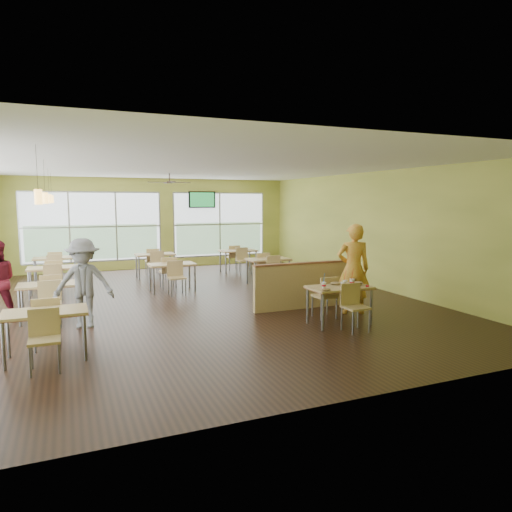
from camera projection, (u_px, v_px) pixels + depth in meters
name	position (u px, v px, depth m)	size (l,w,h in m)	color
room	(198.00, 235.00, 10.72)	(12.00, 12.04, 3.20)	black
window_bays	(74.00, 235.00, 12.54)	(9.24, 10.24, 2.38)	white
main_table	(339.00, 292.00, 8.85)	(1.22, 1.52, 0.87)	tan
half_wall_divider	(304.00, 285.00, 10.19)	(2.40, 0.14, 1.04)	tan
dining_tables	(142.00, 268.00, 12.00)	(6.92, 8.72, 0.87)	tan
pendant_lights	(47.00, 198.00, 10.02)	(0.11, 7.31, 0.86)	#2D2119
ceiling_fan	(169.00, 182.00, 13.31)	(1.25, 1.25, 0.29)	#2D2119
tv_backwall	(202.00, 200.00, 16.71)	(1.00, 0.07, 0.60)	black
man_plaid	(353.00, 269.00, 9.67)	(0.70, 0.46, 1.92)	orange
patron_grey	(83.00, 283.00, 8.63)	(1.10, 0.63, 1.70)	slate
cup_blue	(324.00, 285.00, 8.61)	(0.09, 0.09, 0.32)	white
cup_yellow	(343.00, 285.00, 8.64)	(0.09, 0.09, 0.31)	white
cup_red_near	(345.00, 284.00, 8.70)	(0.10, 0.10, 0.37)	white
cup_red_far	(352.00, 282.00, 8.87)	(0.10, 0.10, 0.37)	white
food_basket	(357.00, 283.00, 8.99)	(0.24, 0.24, 0.05)	black
ketchup_cup	(367.00, 286.00, 8.80)	(0.06, 0.06, 0.03)	#B0010B
wrapper_left	(326.00, 289.00, 8.42)	(0.17, 0.16, 0.04)	olive
wrapper_mid	(336.00, 283.00, 9.01)	(0.22, 0.20, 0.06)	olive
wrapper_right	(356.00, 287.00, 8.67)	(0.16, 0.14, 0.04)	olive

